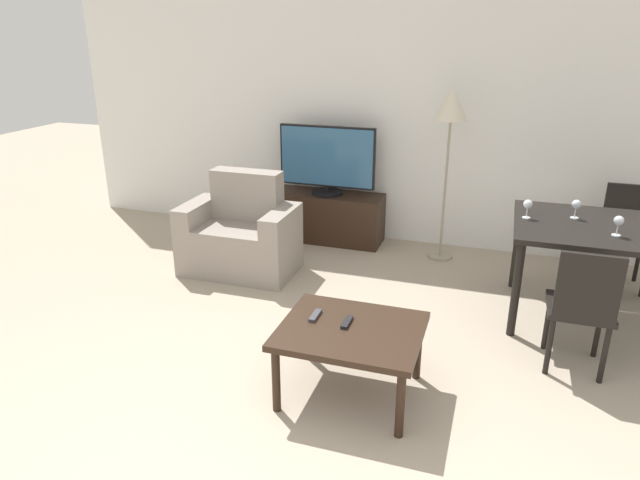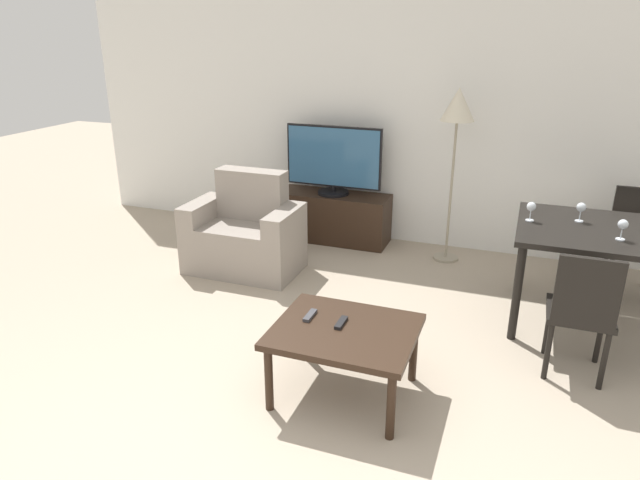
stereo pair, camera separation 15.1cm
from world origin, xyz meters
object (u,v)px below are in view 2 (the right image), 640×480
(dining_chair_far, at_px, (634,235))
(remote_primary, at_px, (341,323))
(wine_glass_right, at_px, (531,208))
(floor_lamp, at_px, (457,115))
(tv_stand, at_px, (333,217))
(remote_secondary, at_px, (310,315))
(wine_glass_left, at_px, (623,226))
(dining_table, at_px, (617,241))
(armchair, at_px, (245,236))
(tv, at_px, (334,160))
(coffee_table, at_px, (345,337))
(wine_glass_center, at_px, (581,209))
(dining_chair_near, at_px, (582,309))

(dining_chair_far, relative_size, remote_primary, 5.79)
(remote_primary, distance_m, wine_glass_right, 1.81)
(floor_lamp, bearing_deg, tv_stand, 174.40)
(remote_primary, bearing_deg, remote_secondary, 174.36)
(wine_glass_left, bearing_deg, floor_lamp, 139.30)
(tv_stand, xyz_separation_m, dining_table, (2.52, -1.03, 0.43))
(armchair, relative_size, remote_secondary, 6.75)
(armchair, bearing_deg, wine_glass_right, -0.39)
(armchair, height_order, tv_stand, armchair)
(floor_lamp, bearing_deg, dining_table, -34.79)
(tv_stand, bearing_deg, tv, -90.00)
(coffee_table, height_order, wine_glass_right, wine_glass_right)
(dining_chair_far, xyz_separation_m, wine_glass_center, (-0.50, -0.69, 0.38))
(coffee_table, height_order, dining_table, dining_table)
(floor_lamp, xyz_separation_m, remote_primary, (-0.29, -2.37, -0.92))
(coffee_table, bearing_deg, wine_glass_center, 51.05)
(remote_primary, bearing_deg, coffee_table, -48.67)
(wine_glass_left, relative_size, wine_glass_right, 1.00)
(dining_chair_near, height_order, wine_glass_left, wine_glass_left)
(tv_stand, bearing_deg, coffee_table, -69.35)
(dining_chair_far, height_order, remote_secondary, dining_chair_far)
(tv, xyz_separation_m, wine_glass_center, (2.26, -0.91, 0.01))
(dining_table, xyz_separation_m, dining_chair_near, (-0.24, -0.80, -0.20))
(coffee_table, xyz_separation_m, dining_chair_far, (1.80, 2.30, 0.08))
(dining_table, distance_m, remote_secondary, 2.32)
(tv, height_order, dining_table, tv)
(coffee_table, bearing_deg, tv, 110.67)
(dining_chair_near, xyz_separation_m, wine_glass_right, (-0.36, 0.81, 0.38))
(tv_stand, relative_size, remote_primary, 7.75)
(coffee_table, bearing_deg, tv_stand, 110.65)
(dining_table, bearing_deg, wine_glass_center, 155.82)
(wine_glass_right, bearing_deg, dining_chair_near, -65.77)
(tv_stand, distance_m, dining_table, 2.75)
(armchair, xyz_separation_m, wine_glass_center, (2.76, 0.09, 0.54))
(coffee_table, bearing_deg, floor_lamp, 84.05)
(armchair, relative_size, tv_stand, 0.87)
(coffee_table, bearing_deg, dining_chair_far, 51.90)
(dining_table, height_order, remote_secondary, dining_table)
(wine_glass_center, bearing_deg, tv_stand, 157.97)
(floor_lamp, xyz_separation_m, wine_glass_right, (0.71, -0.91, -0.52))
(dining_chair_far, bearing_deg, dining_chair_near, -106.68)
(remote_secondary, height_order, wine_glass_center, wine_glass_center)
(wine_glass_right, bearing_deg, coffee_table, -122.51)
(armchair, xyz_separation_m, remote_secondary, (1.21, -1.46, 0.14))
(dining_table, xyz_separation_m, floor_lamp, (-1.31, 0.91, 0.71))
(dining_chair_far, xyz_separation_m, remote_primary, (-1.84, -2.26, -0.02))
(armchair, distance_m, dining_chair_near, 2.90)
(armchair, bearing_deg, coffee_table, -46.20)
(tv, distance_m, coffee_table, 2.74)
(dining_chair_near, distance_m, wine_glass_right, 0.97)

